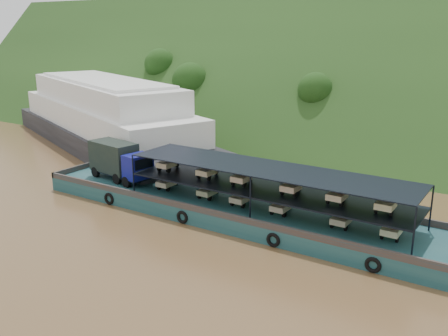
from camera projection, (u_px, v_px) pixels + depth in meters
The scene contains 4 objects.
ground at pixel (224, 218), 40.26m from camera, with size 160.00×160.00×0.00m, color brown.
hillside at pixel (365, 138), 69.31m from camera, with size 140.00×28.00×28.00m, color #1F3D16.
cargo_barge at pixel (218, 200), 41.10m from camera, with size 35.00×7.18×4.65m.
passenger_ferry at pixel (105, 117), 63.96m from camera, with size 43.78×26.15×8.69m.
Camera 1 is at (20.51, -31.58, 14.81)m, focal length 40.00 mm.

